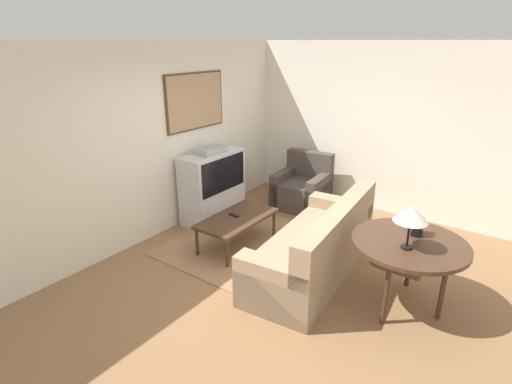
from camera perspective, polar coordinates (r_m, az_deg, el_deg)
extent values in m
plane|color=#8E6642|center=(5.06, 4.21, -11.37)|extent=(12.00, 12.00, 0.00)
cube|color=silver|center=(5.84, -13.57, 6.96)|extent=(12.00, 0.06, 2.70)
cube|color=#4C381E|center=(6.19, -8.68, 12.70)|extent=(1.18, 0.03, 0.84)
cube|color=tan|center=(6.18, -8.55, 12.69)|extent=(1.13, 0.01, 0.79)
cube|color=silver|center=(6.81, 16.44, 8.62)|extent=(0.06, 12.00, 2.70)
cube|color=#99704C|center=(5.75, -2.09, -7.03)|extent=(2.11, 1.67, 0.01)
cube|color=silver|center=(6.42, -6.11, -1.70)|extent=(1.07, 0.47, 0.49)
cube|color=silver|center=(6.24, -6.30, 2.90)|extent=(1.07, 0.47, 0.60)
cube|color=black|center=(6.09, -4.62, 2.50)|extent=(0.96, 0.01, 0.52)
cube|color=#9E9EA3|center=(6.14, -6.42, 5.94)|extent=(0.48, 0.26, 0.09)
cube|color=#9E8466|center=(5.01, 7.93, -8.81)|extent=(2.29, 1.07, 0.46)
cube|color=#9E8466|center=(4.71, 11.81, -4.81)|extent=(2.23, 0.43, 0.46)
cube|color=#9E8466|center=(5.81, 11.77, -3.85)|extent=(0.32, 0.88, 0.62)
cube|color=#9E8466|center=(4.21, 2.58, -13.69)|extent=(0.32, 0.88, 0.62)
cube|color=#715F49|center=(5.20, 12.20, -3.03)|extent=(0.37, 0.15, 0.34)
cube|color=#715F49|center=(4.35, 7.91, -7.66)|extent=(0.37, 0.15, 0.34)
cube|color=#473D38|center=(6.89, 6.46, -0.26)|extent=(0.88, 0.88, 0.46)
cube|color=#473D38|center=(7.02, 7.72, 3.99)|extent=(0.24, 0.83, 0.45)
cube|color=#473D38|center=(7.00, 4.04, 0.78)|extent=(0.83, 0.22, 0.60)
cube|color=#473D38|center=(6.74, 9.01, -0.23)|extent=(0.83, 0.22, 0.60)
cube|color=#472D1E|center=(5.47, -2.74, -3.77)|extent=(1.16, 0.62, 0.04)
cylinder|color=#472D1E|center=(5.06, -4.16, -8.78)|extent=(0.04, 0.04, 0.40)
cylinder|color=#472D1E|center=(5.82, 2.58, -4.59)|extent=(0.04, 0.04, 0.40)
cylinder|color=#472D1E|center=(5.37, -8.45, -7.10)|extent=(0.04, 0.04, 0.40)
cylinder|color=#472D1E|center=(6.09, -1.50, -3.36)|extent=(0.04, 0.04, 0.40)
cylinder|color=#472D1E|center=(4.40, 21.10, -6.85)|extent=(1.17, 1.17, 0.04)
cube|color=#472D1E|center=(4.43, 21.00, -7.57)|extent=(0.99, 0.47, 0.08)
cylinder|color=#472D1E|center=(4.26, 18.10, -13.48)|extent=(0.05, 0.05, 0.73)
cylinder|color=#472D1E|center=(4.95, 21.19, -8.81)|extent=(0.05, 0.05, 0.73)
cylinder|color=#472D1E|center=(4.53, 25.15, -12.31)|extent=(0.05, 0.05, 0.73)
cylinder|color=black|center=(4.24, 20.69, -7.37)|extent=(0.11, 0.11, 0.02)
cylinder|color=black|center=(4.15, 21.06, -4.78)|extent=(0.02, 0.02, 0.40)
cone|color=silver|center=(4.09, 21.33, -2.88)|extent=(0.33, 0.33, 0.16)
cube|color=black|center=(4.52, 22.09, -4.65)|extent=(0.13, 0.09, 0.19)
cylinder|color=white|center=(4.50, 22.73, -4.40)|extent=(0.09, 0.01, 0.09)
cube|color=black|center=(5.49, -3.18, -3.33)|extent=(0.06, 0.16, 0.02)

